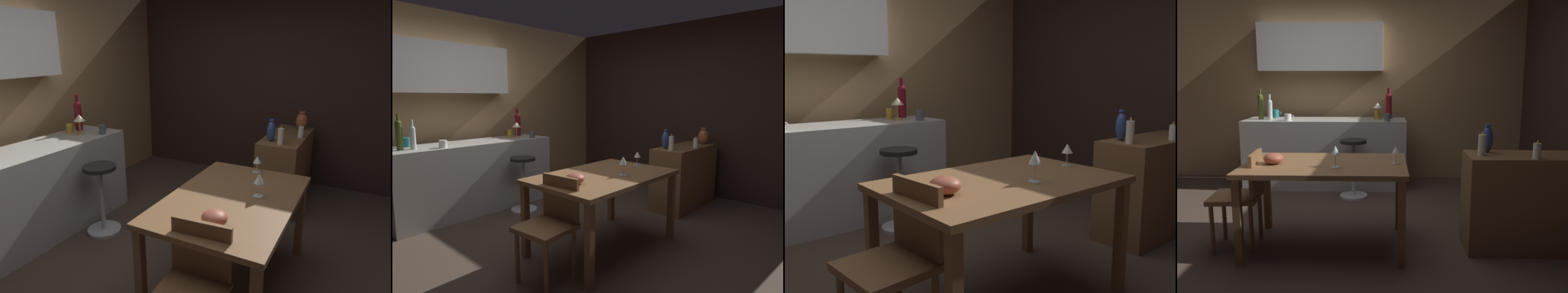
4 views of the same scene
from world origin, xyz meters
TOP-DOWN VIEW (x-y plane):
  - ground_plane at (0.00, 0.00)m, footprint 9.00×9.00m
  - wall_kitchen_back at (-0.06, 2.08)m, footprint 5.20×0.33m
  - wall_side_right at (2.55, 0.30)m, footprint 0.10×4.40m
  - dining_table at (0.09, -0.39)m, footprint 1.37×0.89m
  - kitchen_counter at (-0.20, 1.57)m, footprint 2.10×0.60m
  - sideboard_cabinet at (1.83, -0.39)m, footprint 1.10×0.44m
  - chair_near_window at (-0.63, -0.44)m, footprint 0.43×0.43m
  - bar_stool at (0.20, 1.05)m, footprint 0.34×0.34m
  - wine_glass_left at (0.19, -0.55)m, footprint 0.07×0.07m
  - wine_glass_right at (0.68, -0.38)m, footprint 0.08×0.08m
  - fruit_bowl at (-0.35, -0.44)m, footprint 0.17×0.17m
  - wine_bottle_clear at (-0.92, 1.53)m, footprint 0.06×0.06m
  - wine_bottle_ruby at (0.63, 1.72)m, footprint 0.08×0.08m
  - wine_bottle_olive at (-1.05, 1.55)m, footprint 0.07×0.07m
  - cup_white at (-0.65, 1.38)m, footprint 0.12×0.09m
  - cup_mustard at (0.48, 1.71)m, footprint 0.11×0.07m
  - cup_slate at (0.62, 1.35)m, footprint 0.11×0.07m
  - cup_teal at (-0.91, 1.76)m, footprint 0.13×0.09m
  - counter_lamp at (0.48, 1.55)m, footprint 0.12×0.12m
  - pillar_candle_tall at (1.80, -0.54)m, footprint 0.06×0.06m
  - pillar_candle_short at (1.39, -0.41)m, footprint 0.06×0.06m
  - vase_ceramic_blue at (1.47, -0.28)m, footprint 0.09×0.09m
  - vase_copper at (2.21, -0.47)m, footprint 0.14×0.14m

SIDE VIEW (x-z plane):
  - ground_plane at x=0.00m, z-range 0.00..0.00m
  - bar_stool at x=0.20m, z-range 0.02..0.73m
  - sideboard_cabinet at x=1.83m, z-range 0.00..0.82m
  - kitchen_counter at x=-0.20m, z-range 0.00..0.90m
  - chair_near_window at x=-0.63m, z-range 0.06..0.89m
  - dining_table at x=0.09m, z-range 0.29..1.03m
  - fruit_bowl at x=-0.35m, z-range 0.74..0.83m
  - wine_glass_right at x=0.68m, z-range 0.77..0.92m
  - wine_glass_left at x=0.19m, z-range 0.78..0.96m
  - pillar_candle_tall at x=1.80m, z-range 0.81..0.96m
  - pillar_candle_short at x=1.39m, z-range 0.81..1.01m
  - vase_copper at x=2.21m, z-range 0.81..1.04m
  - vase_ceramic_blue at x=1.47m, z-range 0.81..1.06m
  - cup_white at x=-0.65m, z-range 0.90..0.99m
  - cup_slate at x=0.62m, z-range 0.90..1.00m
  - cup_mustard at x=0.48m, z-range 0.90..1.00m
  - cup_teal at x=-0.91m, z-range 0.90..1.01m
  - wine_bottle_clear at x=-0.92m, z-range 0.88..1.21m
  - counter_lamp at x=0.48m, z-range 0.95..1.17m
  - wine_bottle_olive at x=-1.05m, z-range 0.88..1.28m
  - wine_bottle_ruby at x=0.63m, z-range 0.89..1.29m
  - wall_side_right at x=2.55m, z-range 0.00..2.60m
  - wall_kitchen_back at x=-0.06m, z-range 0.11..2.71m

